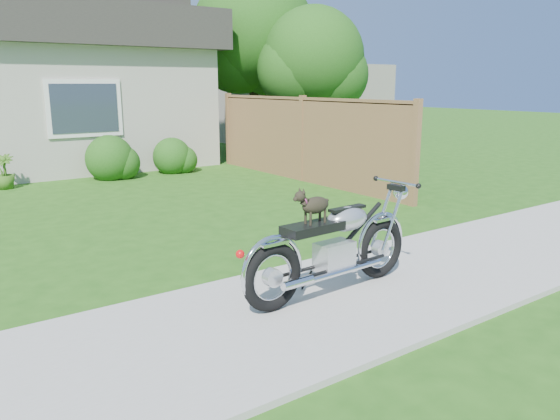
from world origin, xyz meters
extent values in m
plane|color=#235114|center=(0.00, 0.00, 0.00)|extent=(80.00, 80.00, 0.00)
cube|color=#9E9B93|center=(0.00, 0.00, 0.02)|extent=(24.00, 2.20, 0.04)
cube|color=#2D3847|center=(2.50, 8.97, 1.60)|extent=(1.70, 0.05, 1.30)
cube|color=brown|center=(6.30, 5.75, 0.90)|extent=(0.08, 6.50, 1.80)
cube|color=brown|center=(6.30, 9.00, 0.95)|extent=(0.12, 0.12, 1.90)
cube|color=brown|center=(6.30, 5.75, 0.95)|extent=(0.12, 0.12, 1.90)
cube|color=brown|center=(6.30, 2.50, 0.95)|extent=(0.12, 0.12, 1.90)
cube|color=brown|center=(6.30, 5.75, 1.82)|extent=(0.08, 6.50, 0.08)
cylinder|color=#3D2B1C|center=(8.49, 8.11, 1.15)|extent=(0.28, 0.28, 2.29)
sphere|color=#204E14|center=(8.49, 8.11, 2.85)|extent=(2.75, 2.75, 2.75)
sphere|color=#204E14|center=(8.89, 7.81, 2.39)|extent=(2.02, 2.02, 2.02)
cylinder|color=#3D2B1C|center=(7.97, 10.31, 1.48)|extent=(0.28, 0.28, 2.96)
sphere|color=#204E14|center=(7.97, 10.31, 3.67)|extent=(3.56, 3.56, 3.56)
sphere|color=#204E14|center=(8.37, 10.01, 3.08)|extent=(2.61, 2.61, 2.61)
sphere|color=#204E14|center=(4.38, 8.50, 0.40)|extent=(0.94, 0.94, 0.94)
sphere|color=#204E14|center=(2.84, 8.50, 0.46)|extent=(1.09, 1.09, 1.09)
imported|color=#38641B|center=(0.63, 8.55, 0.36)|extent=(0.57, 0.57, 0.73)
torus|color=black|center=(3.04, 0.14, 0.38)|extent=(0.67, 0.14, 0.67)
torus|color=black|center=(1.54, 0.07, 0.38)|extent=(0.67, 0.14, 0.67)
cube|color=#B0B0B4|center=(2.34, 0.11, 0.42)|extent=(0.41, 0.26, 0.30)
ellipsoid|color=#B0B0B4|center=(2.51, 0.12, 0.79)|extent=(0.52, 0.31, 0.26)
cube|color=black|center=(2.04, 0.10, 0.78)|extent=(0.66, 0.29, 0.09)
cube|color=silver|center=(3.04, 0.14, 0.72)|extent=(0.31, 0.15, 0.03)
cube|color=silver|center=(1.54, 0.07, 0.72)|extent=(0.31, 0.15, 0.03)
cylinder|color=silver|center=(3.26, 0.15, 1.09)|extent=(0.05, 0.60, 0.03)
sphere|color=silver|center=(3.34, 0.16, 0.98)|extent=(0.18, 0.18, 0.17)
cylinder|color=silver|center=(2.35, -0.02, 0.29)|extent=(1.10, 0.11, 0.06)
ellipsoid|color=black|center=(2.07, 0.10, 1.00)|extent=(0.33, 0.16, 0.17)
sphere|color=black|center=(1.88, 0.09, 1.11)|extent=(0.11, 0.11, 0.10)
cylinder|color=black|center=(1.98, 0.13, 0.89)|extent=(0.03, 0.03, 0.13)
cylinder|color=black|center=(1.98, 0.06, 0.89)|extent=(0.03, 0.03, 0.13)
cylinder|color=black|center=(2.16, 0.14, 0.89)|extent=(0.03, 0.03, 0.13)
cylinder|color=black|center=(2.17, 0.06, 0.89)|extent=(0.03, 0.03, 0.13)
torus|color=#B12F7C|center=(1.92, 0.09, 1.06)|extent=(0.05, 0.09, 0.09)
camera|label=1|loc=(-1.22, -3.91, 2.15)|focal=35.00mm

